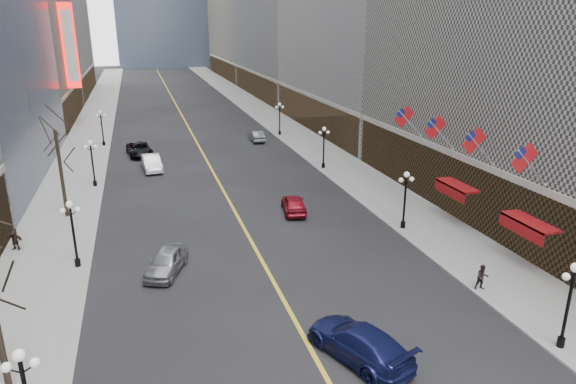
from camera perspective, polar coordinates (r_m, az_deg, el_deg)
sidewalk_east at (r=77.43m, az=-0.13°, el=7.02°), size 6.00×230.00×0.15m
sidewalk_west at (r=74.82m, az=-21.30°, el=5.36°), size 6.00×230.00×0.15m
lane_line at (r=84.62m, az=-11.29°, el=7.60°), size 0.25×200.00×0.02m
streetlamp_east_0 at (r=28.25m, az=28.82°, el=-10.19°), size 1.26×0.44×4.52m
streetlamp_east_1 at (r=39.94m, az=12.90°, el=-0.22°), size 1.26×0.44×4.52m
streetlamp_east_2 at (r=55.72m, az=4.00°, el=5.45°), size 1.26×0.44×4.52m
streetlamp_east_3 at (r=72.54m, az=-0.93°, el=8.52°), size 1.26×0.44×4.52m
streetlamp_west_1 at (r=35.50m, az=-22.81°, el=-3.61°), size 1.26×0.44×4.52m
streetlamp_west_2 at (r=52.63m, az=-20.95°, el=3.50°), size 1.26×0.44×4.52m
streetlamp_west_3 at (r=70.19m, az=-20.00°, el=7.09°), size 1.26×0.44×4.52m
flag_2 at (r=34.47m, az=24.97°, el=3.16°), size 2.87×0.12×2.87m
flag_3 at (r=38.24m, az=20.16°, el=5.12°), size 2.87×0.12×2.87m
flag_4 at (r=42.27m, az=16.22°, el=6.69°), size 2.87×0.12×2.87m
flag_5 at (r=46.48m, az=12.96°, el=7.96°), size 2.87×0.12×2.87m
awning_b at (r=36.19m, az=25.04°, el=-3.21°), size 1.40×4.00×0.93m
awning_c at (r=42.10m, az=18.06°, el=0.54°), size 1.40×4.00×0.93m
theatre_marquee at (r=83.45m, az=-23.10°, el=14.70°), size 2.00×0.55×12.00m
tree_west_far at (r=44.34m, az=-24.29°, el=4.93°), size 3.60×3.60×7.92m
car_nb_near at (r=33.96m, az=-13.33°, el=-7.52°), size 3.48×4.91×1.55m
car_nb_mid at (r=57.52m, az=-14.91°, el=3.16°), size 2.17×5.18×1.66m
car_nb_far at (r=64.26m, az=-16.17°, el=4.57°), size 3.34×5.96×1.57m
car_sb_near at (r=25.63m, az=7.90°, el=-16.21°), size 4.35×6.28×1.69m
car_sb_mid at (r=43.20m, az=0.65°, el=-1.31°), size 2.51×4.73×1.53m
car_sb_far at (r=69.57m, az=-3.50°, el=6.23°), size 1.61×4.41×1.44m
ped_east_walk at (r=32.89m, az=20.78°, el=-8.85°), size 0.83×0.55×1.58m
ped_west_far at (r=40.63m, az=-28.11°, el=-4.63°), size 1.49×1.12×1.59m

